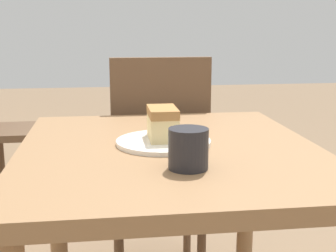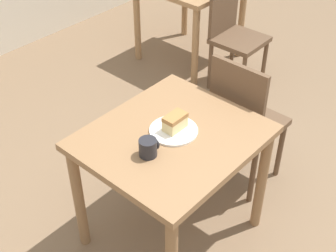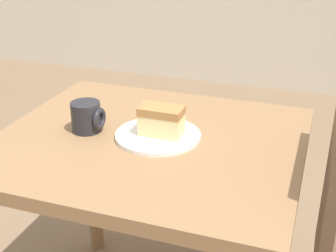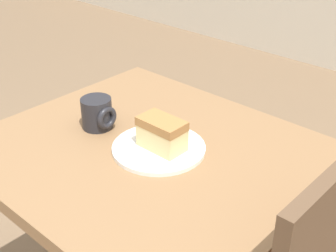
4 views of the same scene
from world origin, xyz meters
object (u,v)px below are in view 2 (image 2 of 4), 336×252
at_px(chair_far_corner, 233,31).
at_px(coffee_mug, 149,147).
at_px(dining_table_near, 172,153).
at_px(plate, 174,131).
at_px(cake_slice, 175,122).
at_px(chair_near_window, 244,120).

relative_size(chair_far_corner, coffee_mug, 9.90).
bearing_deg(coffee_mug, dining_table_near, 4.43).
bearing_deg(plate, cake_slice, 4.33).
bearing_deg(chair_far_corner, cake_slice, -156.64).
bearing_deg(dining_table_near, plate, 28.04).
relative_size(dining_table_near, coffee_mug, 9.19).
distance_m(chair_far_corner, cake_slice, 1.75).
bearing_deg(dining_table_near, coffee_mug, -175.57).
xyz_separation_m(chair_near_window, cake_slice, (-0.60, 0.05, 0.30)).
xyz_separation_m(chair_near_window, chair_far_corner, (0.97, 0.76, 0.00)).
height_order(chair_near_window, coffee_mug, chair_near_window).
xyz_separation_m(chair_near_window, coffee_mug, (-0.82, 0.03, 0.29)).
xyz_separation_m(chair_far_corner, cake_slice, (-1.57, -0.71, 0.30)).
xyz_separation_m(dining_table_near, chair_far_corner, (1.60, 0.72, -0.12)).
relative_size(plate, cake_slice, 2.01).
distance_m(plate, cake_slice, 0.05).
distance_m(chair_near_window, coffee_mug, 0.87).
relative_size(dining_table_near, cake_slice, 7.09).
bearing_deg(dining_table_near, chair_near_window, -3.71).
xyz_separation_m(plate, coffee_mug, (-0.22, -0.03, 0.04)).
relative_size(cake_slice, coffee_mug, 1.30).
bearing_deg(dining_table_near, cake_slice, 21.15).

